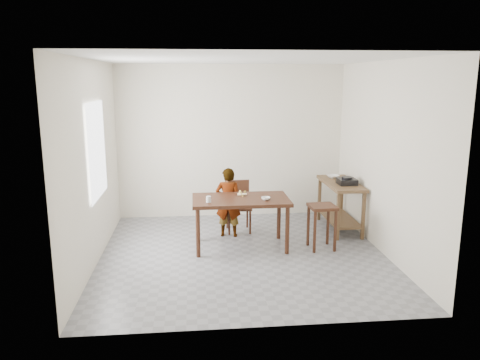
{
  "coord_description": "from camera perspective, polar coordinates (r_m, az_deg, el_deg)",
  "views": [
    {
      "loc": [
        -0.67,
        -6.25,
        2.45
      ],
      "look_at": [
        0.0,
        0.4,
        1.0
      ],
      "focal_mm": 35.0,
      "sensor_mm": 36.0,
      "label": 1
    }
  ],
  "objects": [
    {
      "name": "ceiling",
      "position": [
        6.29,
        0.38,
        14.71
      ],
      "size": [
        4.0,
        4.0,
        0.04
      ],
      "primitive_type": "cube",
      "color": "white",
      "rests_on": "wall_back"
    },
    {
      "name": "dining_chair",
      "position": [
        7.61,
        -0.19,
        -3.3
      ],
      "size": [
        0.4,
        0.4,
        0.82
      ],
      "primitive_type": null,
      "rotation": [
        0.0,
        0.0,
        0.02
      ],
      "color": "#3A1D11",
      "rests_on": "floor"
    },
    {
      "name": "serving_bowl",
      "position": [
        8.1,
        11.28,
        0.43
      ],
      "size": [
        0.26,
        0.26,
        0.05
      ],
      "primitive_type": "imported",
      "rotation": [
        0.0,
        0.0,
        0.43
      ],
      "color": "white",
      "rests_on": "prep_counter"
    },
    {
      "name": "prep_counter",
      "position": [
        7.9,
        12.09,
        -3.07
      ],
      "size": [
        0.5,
        1.2,
        0.8
      ],
      "primitive_type": null,
      "color": "brown",
      "rests_on": "floor"
    },
    {
      "name": "glass_tumbler",
      "position": [
        6.58,
        -3.85,
        -2.35
      ],
      "size": [
        0.07,
        0.07,
        0.09
      ],
      "primitive_type": "cylinder",
      "rotation": [
        0.0,
        0.0,
        -0.05
      ],
      "color": "silver",
      "rests_on": "dining_table"
    },
    {
      "name": "wall_left",
      "position": [
        6.48,
        -17.7,
        1.9
      ],
      "size": [
        0.04,
        4.0,
        2.7
      ],
      "primitive_type": "cube",
      "color": "white",
      "rests_on": "ground"
    },
    {
      "name": "gas_burner",
      "position": [
        7.64,
        12.9,
        -0.17
      ],
      "size": [
        0.28,
        0.28,
        0.09
      ],
      "primitive_type": "cube",
      "rotation": [
        0.0,
        0.0,
        -0.01
      ],
      "color": "black",
      "rests_on": "prep_counter"
    },
    {
      "name": "dining_table",
      "position": [
        6.9,
        0.08,
        -5.26
      ],
      "size": [
        1.4,
        0.8,
        0.75
      ],
      "primitive_type": null,
      "color": "#3A1D11",
      "rests_on": "floor"
    },
    {
      "name": "small_bowl",
      "position": [
        6.71,
        3.17,
        -2.26
      ],
      "size": [
        0.13,
        0.13,
        0.04
      ],
      "primitive_type": "imported",
      "rotation": [
        0.0,
        0.0,
        0.04
      ],
      "color": "white",
      "rests_on": "dining_table"
    },
    {
      "name": "wall_right",
      "position": [
        6.89,
        17.33,
        2.5
      ],
      "size": [
        0.04,
        4.0,
        2.7
      ],
      "primitive_type": "cube",
      "color": "white",
      "rests_on": "ground"
    },
    {
      "name": "child",
      "position": [
        7.35,
        -1.45,
        -2.73
      ],
      "size": [
        0.44,
        0.33,
        1.1
      ],
      "primitive_type": "imported",
      "rotation": [
        0.0,
        0.0,
        2.97
      ],
      "color": "white",
      "rests_on": "floor"
    },
    {
      "name": "banana",
      "position": [
        6.93,
        0.25,
        -1.72
      ],
      "size": [
        0.18,
        0.14,
        0.05
      ],
      "primitive_type": null,
      "rotation": [
        0.0,
        0.0,
        -0.23
      ],
      "color": "yellow",
      "rests_on": "dining_table"
    },
    {
      "name": "wall_front",
      "position": [
        4.42,
        3.13,
        -2.19
      ],
      "size": [
        4.0,
        0.04,
        2.7
      ],
      "primitive_type": "cube",
      "color": "white",
      "rests_on": "ground"
    },
    {
      "name": "stool",
      "position": [
        6.97,
        9.91,
        -5.65
      ],
      "size": [
        0.4,
        0.4,
        0.66
      ],
      "primitive_type": null,
      "rotation": [
        0.0,
        0.0,
        0.06
      ],
      "color": "#3A1D11",
      "rests_on": "floor"
    },
    {
      "name": "wall_back",
      "position": [
        8.37,
        -1.11,
        4.69
      ],
      "size": [
        4.0,
        0.04,
        2.7
      ],
      "primitive_type": "cube",
      "color": "white",
      "rests_on": "ground"
    },
    {
      "name": "floor",
      "position": [
        6.75,
        0.34,
        -9.22
      ],
      "size": [
        4.0,
        4.0,
        0.04
      ],
      "primitive_type": "cube",
      "color": "gray",
      "rests_on": "ground"
    },
    {
      "name": "window_pane",
      "position": [
        6.64,
        -17.01,
        3.49
      ],
      "size": [
        0.02,
        1.1,
        1.3
      ],
      "primitive_type": "cube",
      "color": "white",
      "rests_on": "wall_left"
    }
  ]
}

